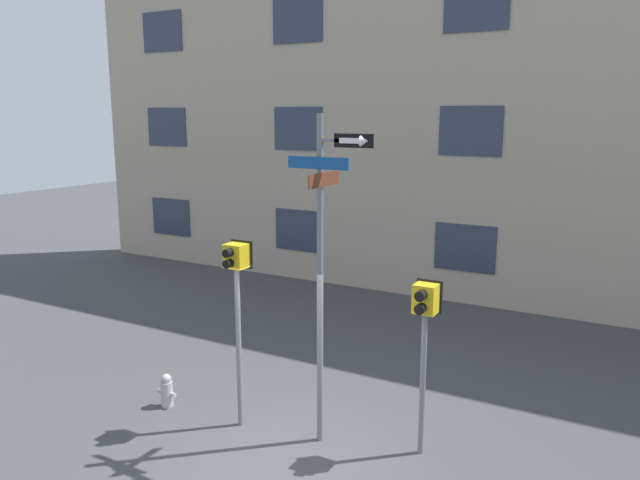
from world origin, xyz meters
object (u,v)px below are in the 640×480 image
at_px(street_sign_pole, 324,257).
at_px(pedestrian_signal_left, 237,285).
at_px(pedestrian_signal_right, 425,321).
at_px(fire_hydrant, 167,391).

bearing_deg(street_sign_pole, pedestrian_signal_left, -171.32).
distance_m(street_sign_pole, pedestrian_signal_right, 1.61).
bearing_deg(pedestrian_signal_right, fire_hydrant, -170.57).
relative_size(pedestrian_signal_left, fire_hydrant, 5.12).
relative_size(pedestrian_signal_right, fire_hydrant, 4.44).
xyz_separation_m(pedestrian_signal_right, fire_hydrant, (-4.08, -0.68, -1.68)).
distance_m(pedestrian_signal_left, pedestrian_signal_right, 2.76).
relative_size(street_sign_pole, pedestrian_signal_left, 1.64).
height_order(pedestrian_signal_right, fire_hydrant, pedestrian_signal_right).
relative_size(street_sign_pole, fire_hydrant, 8.38).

